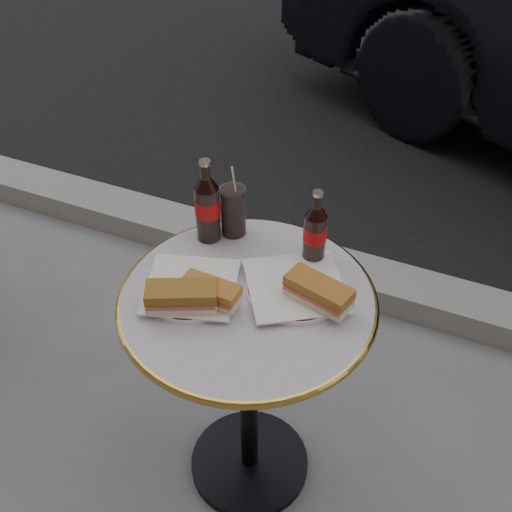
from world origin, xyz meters
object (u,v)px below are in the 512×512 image
at_px(bistro_table, 249,392).
at_px(plate_right, 296,288).
at_px(plate_left, 191,289).
at_px(cola_glass, 233,211).
at_px(cola_bottle_left, 207,200).
at_px(cola_bottle_right, 315,227).

relative_size(bistro_table, plate_right, 3.08).
height_order(plate_left, cola_glass, cola_glass).
relative_size(bistro_table, cola_glass, 5.24).
xyz_separation_m(bistro_table, plate_left, (-0.13, -0.04, 0.37)).
distance_m(cola_bottle_left, cola_glass, 0.08).
xyz_separation_m(plate_left, cola_glass, (-0.00, 0.24, 0.06)).
height_order(cola_bottle_left, cola_bottle_right, cola_bottle_left).
bearing_deg(cola_bottle_right, cola_glass, 174.12).
height_order(bistro_table, cola_glass, cola_glass).
height_order(plate_left, cola_bottle_right, cola_bottle_right).
relative_size(cola_bottle_left, cola_glass, 1.69).
bearing_deg(cola_glass, bistro_table, -57.39).
bearing_deg(cola_bottle_right, bistro_table, -117.74).
relative_size(plate_right, cola_bottle_left, 1.01).
relative_size(bistro_table, cola_bottle_left, 3.10).
height_order(bistro_table, plate_left, plate_left).
bearing_deg(bistro_table, cola_glass, 122.61).
height_order(bistro_table, cola_bottle_right, cola_bottle_right).
bearing_deg(plate_left, cola_bottle_right, 43.87).
bearing_deg(cola_glass, cola_bottle_left, -138.41).
bearing_deg(bistro_table, plate_right, 34.70).
distance_m(bistro_table, cola_bottle_left, 0.54).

